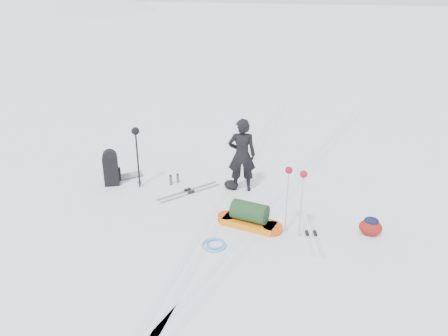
{
  "coord_description": "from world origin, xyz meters",
  "views": [
    {
      "loc": [
        2.96,
        -8.43,
        4.67
      ],
      "look_at": [
        0.05,
        -0.21,
        0.95
      ],
      "focal_mm": 35.0,
      "sensor_mm": 36.0,
      "label": 1
    }
  ],
  "objects": [
    {
      "name": "pulk_sled",
      "position": [
        0.83,
        -0.84,
        0.21
      ],
      "size": [
        1.46,
        0.58,
        0.55
      ],
      "rotation": [
        0.0,
        0.0,
        -0.11
      ],
      "color": "orange",
      "rests_on": "ground"
    },
    {
      "name": "small_daypack",
      "position": [
        3.2,
        -0.35,
        0.19
      ],
      "size": [
        0.47,
        0.35,
        0.39
      ],
      "rotation": [
        0.0,
        0.0,
        0.03
      ],
      "color": "maroon",
      "rests_on": "ground"
    },
    {
      "name": "thermos_pair",
      "position": [
        -1.54,
        0.52,
        0.12
      ],
      "size": [
        0.19,
        0.24,
        0.26
      ],
      "rotation": [
        0.0,
        0.0,
        0.19
      ],
      "color": "#515458",
      "rests_on": "ground"
    },
    {
      "name": "stuff_sack",
      "position": [
        -0.1,
        0.72,
        0.11
      ],
      "size": [
        0.39,
        0.31,
        0.22
      ],
      "rotation": [
        0.0,
        0.0,
        -0.1
      ],
      "color": "black",
      "rests_on": "ground"
    },
    {
      "name": "touring_skis_grey",
      "position": [
        -0.99,
        0.2,
        0.01
      ],
      "size": [
        1.13,
        1.53,
        0.06
      ],
      "rotation": [
        0.0,
        0.0,
        0.98
      ],
      "color": "#97999F",
      "rests_on": "ground"
    },
    {
      "name": "ski_poles_silver",
      "position": [
        1.72,
        -0.85,
        1.2
      ],
      "size": [
        0.44,
        0.24,
        1.43
      ],
      "rotation": [
        0.0,
        0.0,
        -0.13
      ],
      "color": "#B1B2B8",
      "rests_on": "ground"
    },
    {
      "name": "rope_coil",
      "position": [
        0.4,
        -1.77,
        0.03
      ],
      "size": [
        0.51,
        0.51,
        0.06
      ],
      "rotation": [
        0.0,
        0.0,
        -0.05
      ],
      "color": "#59A3D8",
      "rests_on": "ground"
    },
    {
      "name": "ground",
      "position": [
        0.0,
        0.0,
        0.0
      ],
      "size": [
        200.0,
        200.0,
        0.0
      ],
      "primitive_type": "plane",
      "color": "white",
      "rests_on": "ground"
    },
    {
      "name": "expedition_rucksack",
      "position": [
        -2.95,
        0.03,
        0.42
      ],
      "size": [
        0.71,
        0.97,
        0.92
      ],
      "rotation": [
        0.0,
        0.0,
        0.54
      ],
      "color": "black",
      "rests_on": "ground"
    },
    {
      "name": "skier",
      "position": [
        0.15,
        0.76,
        0.91
      ],
      "size": [
        0.76,
        0.62,
        1.81
      ],
      "primitive_type": "imported",
      "rotation": [
        0.0,
        0.0,
        3.46
      ],
      "color": "black",
      "rests_on": "ground"
    },
    {
      "name": "touring_skis_white",
      "position": [
        2.09,
        -0.75,
        0.01
      ],
      "size": [
        0.76,
        1.61,
        0.06
      ],
      "rotation": [
        0.0,
        0.0,
        -1.23
      ],
      "color": "silver",
      "rests_on": "ground"
    },
    {
      "name": "ski_tracks",
      "position": [
        0.61,
        0.88,
        0.0
      ],
      "size": [
        3.38,
        17.97,
        0.01
      ],
      "color": "silver",
      "rests_on": "ground"
    },
    {
      "name": "ski_poles_black",
      "position": [
        -2.27,
        0.09,
        1.26
      ],
      "size": [
        0.19,
        0.21,
        1.54
      ],
      "rotation": [
        0.0,
        0.0,
        -0.25
      ],
      "color": "black",
      "rests_on": "ground"
    }
  ]
}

